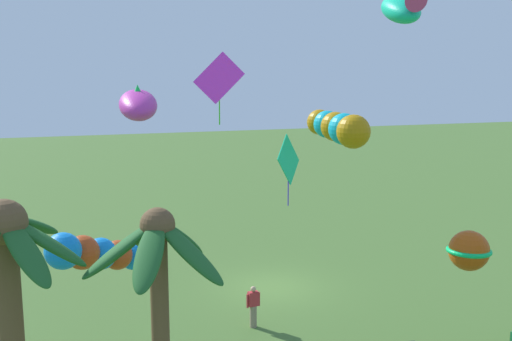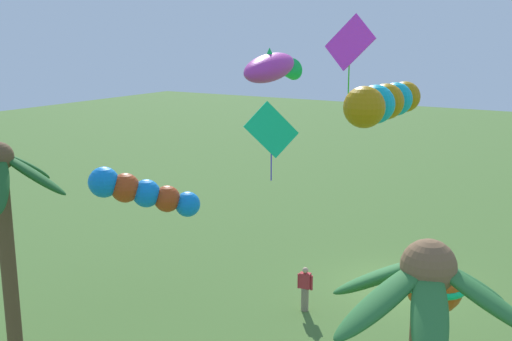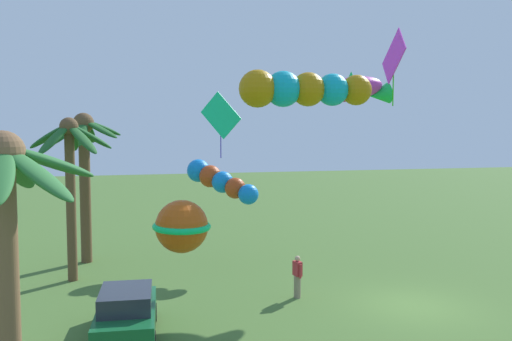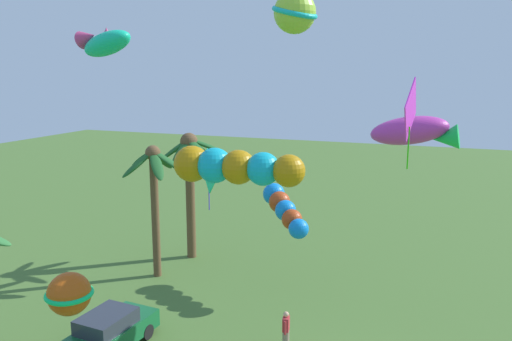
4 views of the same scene
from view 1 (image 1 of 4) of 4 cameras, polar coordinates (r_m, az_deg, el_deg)
name	(u,v)px [view 1 (image 1 of 4)]	position (r m, az deg, el deg)	size (l,w,h in m)	color
ground_plane	(272,288)	(28.00, 1.49, -10.56)	(120.00, 120.00, 0.00)	#476B2D
palm_tree_0	(9,292)	(14.18, -21.47, -10.24)	(3.38, 3.47, 7.08)	brown
palm_tree_2	(159,289)	(13.89, -8.77, -10.53)	(3.07, 3.50, 6.79)	brown
spectator_0	(253,306)	(23.87, -0.25, -12.20)	(0.54, 0.29, 1.59)	gray
kite_fish_0	(402,8)	(18.16, 13.11, 14.19)	(1.28, 2.34, 1.16)	#11C48F
kite_diamond_1	(288,161)	(19.64, 2.96, 0.89)	(1.14, 1.22, 2.30)	#14D489
kite_tube_2	(337,127)	(22.35, 7.40, 3.92)	(1.14, 4.24, 1.14)	#B27A0A
kite_ball_3	(469,251)	(20.96, 18.74, -6.89)	(1.97, 1.97, 1.27)	#B84A0D
kite_tube_4	(96,253)	(20.23, -14.30, -7.29)	(3.18, 2.93, 1.95)	blue
kite_fish_5	(138,105)	(25.35, -10.66, 5.87)	(1.65, 3.49, 1.56)	#BE33A0
kite_diamond_7	(219,79)	(25.88, -3.36, 8.29)	(2.13, 0.23, 2.97)	#E934DF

